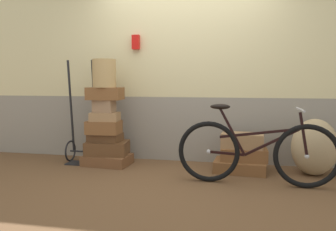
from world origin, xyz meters
The scene contains 16 objects.
ground centered at (0.00, 0.00, -0.03)m, with size 10.23×5.20×0.06m, color brown.
station_building centered at (0.01, 0.85, 1.51)m, with size 8.23×0.74×3.04m.
suitcase_0 centered at (-1.02, 0.34, 0.07)m, with size 0.61×0.43×0.14m, color brown.
suitcase_1 centered at (-1.03, 0.37, 0.23)m, with size 0.56×0.38×0.18m, color brown.
suitcase_2 centered at (-1.06, 0.37, 0.38)m, with size 0.43×0.28×0.11m, color brown.
suitcase_3 centered at (-1.05, 0.32, 0.52)m, with size 0.44×0.30×0.18m, color brown.
suitcase_4 centered at (-1.03, 0.32, 0.67)m, with size 0.37×0.27×0.11m, color #9E754C.
suitcase_5 centered at (-1.05, 0.34, 0.81)m, with size 0.28×0.17×0.17m, color #937051.
suitcase_6 centered at (-1.05, 0.37, 0.97)m, with size 0.46×0.30×0.17m, color brown.
suitcase_7 centered at (0.76, 0.34, 0.07)m, with size 0.63×0.42×0.14m, color brown.
suitcase_8 centered at (0.80, 0.37, 0.22)m, with size 0.57×0.35×0.16m, color brown.
suitcase_9 centered at (0.78, 0.37, 0.40)m, with size 0.52×0.30×0.18m, color #9E754C.
wicker_basket centered at (-1.04, 0.35, 1.25)m, with size 0.31×0.31×0.38m, color tan.
luggage_trolley centered at (-1.40, 0.40, 0.33)m, with size 0.44×0.37×1.43m.
burlap_sack centered at (1.63, 0.36, 0.35)m, with size 0.54×0.46×0.69m, color tan.
bicycle centered at (0.91, -0.16, 0.37)m, with size 1.74×0.46×0.89m.
Camera 1 is at (0.65, -3.77, 1.14)m, focal length 34.64 mm.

